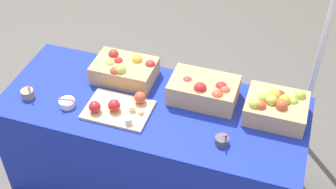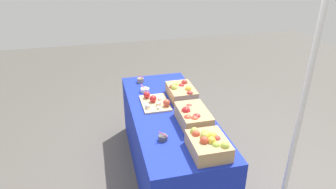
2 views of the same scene
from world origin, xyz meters
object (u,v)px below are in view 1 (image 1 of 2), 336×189
at_px(apple_crate_middle, 204,90).
at_px(sample_bowl_near, 28,94).
at_px(sample_bowl_mid, 222,140).
at_px(cutting_board_front, 118,108).
at_px(apple_crate_right, 124,70).
at_px(tent_pole, 328,26).
at_px(sample_bowl_far, 67,103).
at_px(apple_crate_left, 276,107).

distance_m(apple_crate_middle, sample_bowl_near, 1.10).
xyz_separation_m(sample_bowl_near, sample_bowl_mid, (1.25, -0.01, -0.00)).
distance_m(cutting_board_front, sample_bowl_mid, 0.66).
distance_m(apple_crate_middle, apple_crate_right, 0.55).
bearing_deg(cutting_board_front, sample_bowl_near, -174.25).
bearing_deg(tent_pole, sample_bowl_near, -151.43).
height_order(sample_bowl_mid, sample_bowl_far, sample_bowl_mid).
height_order(apple_crate_middle, sample_bowl_far, apple_crate_middle).
height_order(apple_crate_right, sample_bowl_mid, apple_crate_right).
bearing_deg(sample_bowl_far, tent_pole, 32.77).
height_order(sample_bowl_mid, tent_pole, tent_pole).
distance_m(cutting_board_front, tent_pole, 1.44).
xyz_separation_m(cutting_board_front, tent_pole, (1.12, 0.87, 0.27)).
relative_size(sample_bowl_near, sample_bowl_mid, 1.06).
height_order(sample_bowl_near, sample_bowl_mid, sample_bowl_near).
bearing_deg(sample_bowl_far, sample_bowl_near, -178.82).
distance_m(apple_crate_right, sample_bowl_near, 0.63).
distance_m(apple_crate_right, tent_pole, 1.34).
bearing_deg(apple_crate_middle, apple_crate_left, -1.39).
xyz_separation_m(cutting_board_front, sample_bowl_mid, (0.66, -0.07, -0.00)).
xyz_separation_m(apple_crate_left, apple_crate_middle, (-0.44, 0.01, 0.00)).
relative_size(apple_crate_right, sample_bowl_near, 3.84).
xyz_separation_m(apple_crate_right, sample_bowl_near, (-0.51, -0.36, -0.04)).
height_order(apple_crate_left, sample_bowl_far, apple_crate_left).
xyz_separation_m(apple_crate_right, sample_bowl_far, (-0.24, -0.36, -0.05)).
xyz_separation_m(apple_crate_left, cutting_board_front, (-0.91, -0.25, -0.05)).
relative_size(apple_crate_left, sample_bowl_near, 3.45).
bearing_deg(apple_crate_right, tent_pole, 25.30).
height_order(apple_crate_right, cutting_board_front, apple_crate_right).
distance_m(sample_bowl_mid, sample_bowl_far, 0.98).
relative_size(apple_crate_left, apple_crate_right, 0.90).
relative_size(apple_crate_middle, apple_crate_right, 1.04).
relative_size(cutting_board_front, tent_pole, 0.19).
relative_size(apple_crate_left, sample_bowl_far, 3.53).
distance_m(apple_crate_left, apple_crate_middle, 0.44).
bearing_deg(tent_pole, apple_crate_right, -154.70).
height_order(apple_crate_left, apple_crate_right, apple_crate_left).
bearing_deg(cutting_board_front, apple_crate_right, 104.73).
bearing_deg(sample_bowl_far, cutting_board_front, 9.60).
bearing_deg(apple_crate_middle, apple_crate_right, 175.29).
bearing_deg(tent_pole, sample_bowl_far, -147.23).
bearing_deg(apple_crate_middle, sample_bowl_far, -158.32).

